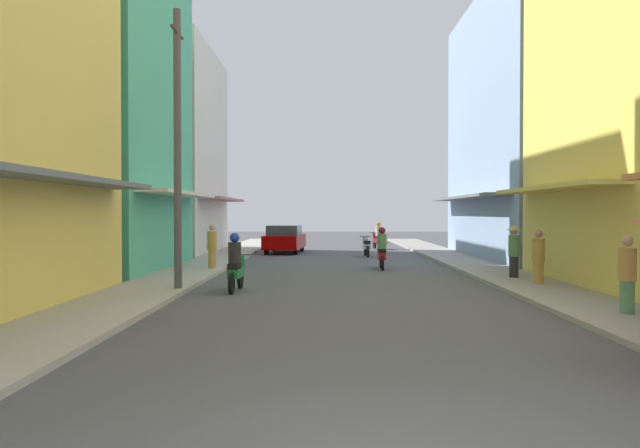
{
  "coord_description": "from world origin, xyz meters",
  "views": [
    {
      "loc": [
        -0.53,
        -4.98,
        2.11
      ],
      "look_at": [
        -0.74,
        16.87,
        1.72
      ],
      "focal_mm": 35.64,
      "sensor_mm": 36.0,
      "label": 1
    }
  ],
  "objects": [
    {
      "name": "ground_plane",
      "position": [
        0.0,
        17.71,
        0.0
      ],
      "size": [
        95.5,
        95.5,
        0.0
      ],
      "primitive_type": "plane",
      "color": "#4C4C4F"
    },
    {
      "name": "sidewalk_left",
      "position": [
        -5.26,
        17.71,
        0.06
      ],
      "size": [
        2.16,
        51.41,
        0.12
      ],
      "primitive_type": "cube",
      "color": "#ADA89E",
      "rests_on": "ground"
    },
    {
      "name": "sidewalk_right",
      "position": [
        5.26,
        17.71,
        0.06
      ],
      "size": [
        2.16,
        51.41,
        0.12
      ],
      "primitive_type": "cube",
      "color": "#9E9991",
      "rests_on": "ground"
    },
    {
      "name": "building_left_mid",
      "position": [
        -9.33,
        18.09,
        6.88
      ],
      "size": [
        7.05,
        8.92,
        13.78
      ],
      "color": "#4CB28C",
      "rests_on": "ground"
    },
    {
      "name": "building_left_far",
      "position": [
        -9.33,
        27.69,
        5.21
      ],
      "size": [
        7.05,
        9.3,
        10.44
      ],
      "color": "silver",
      "rests_on": "ground"
    },
    {
      "name": "building_right_far",
      "position": [
        9.33,
        24.17,
        5.99
      ],
      "size": [
        7.05,
        13.16,
        11.99
      ],
      "color": "#8CA5CC",
      "rests_on": "ground"
    },
    {
      "name": "motorbike_maroon",
      "position": [
        2.45,
        31.62,
        0.7
      ],
      "size": [
        0.62,
        1.79,
        1.58
      ],
      "color": "black",
      "rests_on": "ground"
    },
    {
      "name": "motorbike_silver",
      "position": [
        1.42,
        25.49,
        0.5
      ],
      "size": [
        0.55,
        1.81,
        0.96
      ],
      "color": "black",
      "rests_on": "ground"
    },
    {
      "name": "motorbike_red",
      "position": [
        1.55,
        18.63,
        0.7
      ],
      "size": [
        0.55,
        1.81,
        1.58
      ],
      "color": "black",
      "rests_on": "ground"
    },
    {
      "name": "motorbike_green",
      "position": [
        -2.94,
        11.92,
        0.7
      ],
      "size": [
        0.55,
        1.81,
        1.58
      ],
      "color": "black",
      "rests_on": "ground"
    },
    {
      "name": "parked_car",
      "position": [
        -2.69,
        28.15,
        0.74
      ],
      "size": [
        2.09,
        4.23,
        1.45
      ],
      "color": "#8C0000",
      "rests_on": "ground"
    },
    {
      "name": "pedestrian_midway",
      "position": [
        -4.63,
        17.78,
        0.84
      ],
      "size": [
        0.34,
        0.34,
        1.69
      ],
      "color": "#BF8C3F",
      "rests_on": "ground"
    },
    {
      "name": "pedestrian_crossing",
      "position": [
        5.25,
        14.55,
        0.98
      ],
      "size": [
        0.44,
        0.44,
        1.73
      ],
      "color": "#262628",
      "rests_on": "ground"
    },
    {
      "name": "pedestrian_foreground",
      "position": [
        5.42,
        12.79,
        0.81
      ],
      "size": [
        0.34,
        0.34,
        1.63
      ],
      "color": "#BF8C3F",
      "rests_on": "ground"
    },
    {
      "name": "pedestrian_far",
      "position": [
        5.41,
        7.55,
        0.83
      ],
      "size": [
        0.34,
        0.34,
        1.66
      ],
      "color": "#598C59",
      "rests_on": "ground"
    },
    {
      "name": "utility_pole",
      "position": [
        -4.43,
        11.65,
        3.79
      ],
      "size": [
        0.2,
        1.2,
        7.43
      ],
      "color": "#4C4C4F",
      "rests_on": "ground"
    }
  ]
}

